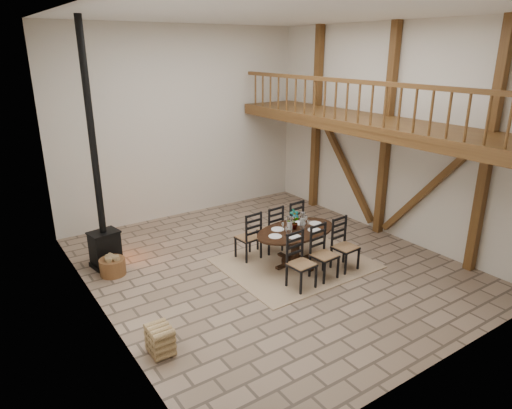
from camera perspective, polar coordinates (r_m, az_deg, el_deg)
ground at (r=9.88m, az=1.73°, el=-7.55°), size 8.00×8.00×0.00m
room_shell at (r=9.69m, az=7.72°, el=10.53°), size 7.02×8.02×5.01m
rug at (r=9.97m, az=4.88°, el=-7.30°), size 3.00×2.50×0.02m
dining_table at (r=9.80m, az=4.94°, el=-5.19°), size 1.99×2.24×1.23m
wood_stove at (r=9.93m, az=-18.76°, el=-1.29°), size 0.67×0.56×5.00m
log_basket at (r=9.86m, az=-17.50°, el=-7.35°), size 0.52×0.52×0.43m
log_stack at (r=7.35m, az=-11.90°, el=-16.21°), size 0.34×0.46×0.46m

